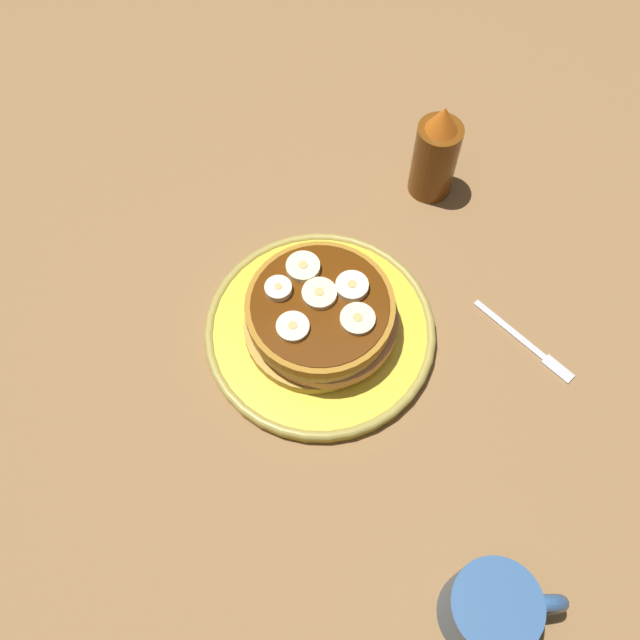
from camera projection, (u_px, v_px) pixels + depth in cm
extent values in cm
cube|color=olive|center=(320.00, 341.00, 76.22)|extent=(140.00, 140.00, 3.00)
cylinder|color=yellow|center=(320.00, 332.00, 74.25)|extent=(24.39, 24.39, 1.46)
torus|color=#A49342|center=(320.00, 329.00, 73.80)|extent=(24.68, 24.68, 1.02)
cylinder|color=gold|center=(316.00, 329.00, 72.83)|extent=(15.03, 15.03, 1.32)
cylinder|color=tan|center=(325.00, 316.00, 72.04)|extent=(15.07, 15.07, 1.32)
cylinder|color=tan|center=(323.00, 310.00, 70.87)|extent=(14.87, 14.87, 1.32)
cylinder|color=#AF7625|center=(317.00, 305.00, 69.62)|extent=(15.12, 15.12, 1.32)
cylinder|color=#592B0A|center=(320.00, 304.00, 68.85)|extent=(13.95, 13.95, 0.16)
cylinder|color=#F8E5B2|center=(319.00, 294.00, 69.01)|extent=(3.53, 3.53, 0.80)
cylinder|color=tan|center=(319.00, 292.00, 68.62)|extent=(0.99, 0.99, 0.08)
cylinder|color=#FDEFC6|center=(352.00, 287.00, 69.31)|extent=(3.34, 3.34, 0.96)
cylinder|color=tan|center=(352.00, 284.00, 68.85)|extent=(0.93, 0.93, 0.08)
cylinder|color=#F7E7BB|center=(293.00, 327.00, 67.32)|extent=(3.28, 3.28, 0.70)
cylinder|color=tan|center=(293.00, 325.00, 66.98)|extent=(0.92, 0.92, 0.08)
cylinder|color=#FAF2B7|center=(303.00, 267.00, 70.36)|extent=(3.49, 3.49, 0.97)
cylinder|color=tan|center=(303.00, 265.00, 69.90)|extent=(0.98, 0.98, 0.08)
cylinder|color=#F8E8C0|center=(278.00, 289.00, 69.17)|extent=(2.74, 2.74, 0.98)
cylinder|color=tan|center=(278.00, 286.00, 68.70)|extent=(0.77, 0.77, 0.08)
cylinder|color=#F8EAB3|center=(358.00, 319.00, 67.73)|extent=(3.50, 3.50, 0.70)
cylinder|color=tan|center=(358.00, 317.00, 67.39)|extent=(0.98, 0.98, 0.08)
cylinder|color=#33598C|center=(488.00, 610.00, 58.42)|extent=(7.56, 7.56, 7.74)
cylinder|color=black|center=(496.00, 606.00, 55.68)|extent=(6.43, 6.43, 0.46)
torus|color=#33598C|center=(534.00, 606.00, 58.55)|extent=(5.70, 1.36, 5.70)
cube|color=silver|center=(510.00, 329.00, 74.94)|extent=(6.63, 7.74, 0.50)
cube|color=silver|center=(558.00, 368.00, 72.75)|extent=(3.21, 3.49, 0.50)
cylinder|color=brown|center=(435.00, 160.00, 79.91)|extent=(5.17, 5.17, 9.94)
cone|color=orange|center=(443.00, 119.00, 74.15)|extent=(3.62, 3.62, 3.10)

